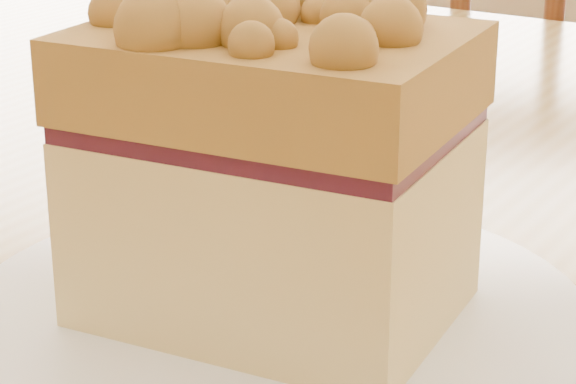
{
  "coord_description": "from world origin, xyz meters",
  "views": [
    {
      "loc": [
        0.11,
        -0.49,
        0.95
      ],
      "look_at": [
        0.05,
        -0.11,
        0.8
      ],
      "focal_mm": 70.0,
      "sensor_mm": 36.0,
      "label": 1
    }
  ],
  "objects_px": {
    "cafe_chair_main": "(432,217)",
    "plate": "(274,333)",
    "cafe_table_main": "(383,339)",
    "cake_slice": "(270,156)"
  },
  "relations": [
    {
      "from": "plate",
      "to": "cake_slice",
      "type": "height_order",
      "value": "cake_slice"
    },
    {
      "from": "cafe_table_main",
      "to": "cafe_chair_main",
      "type": "bearing_deg",
      "value": 112.68
    },
    {
      "from": "plate",
      "to": "cake_slice",
      "type": "xyz_separation_m",
      "value": [
        -0.0,
        -0.0,
        0.07
      ]
    },
    {
      "from": "cafe_chair_main",
      "to": "cake_slice",
      "type": "height_order",
      "value": "cafe_chair_main"
    },
    {
      "from": "cafe_table_main",
      "to": "cafe_chair_main",
      "type": "height_order",
      "value": "cafe_chair_main"
    },
    {
      "from": "cafe_chair_main",
      "to": "plate",
      "type": "height_order",
      "value": "cafe_chair_main"
    },
    {
      "from": "cafe_table_main",
      "to": "cake_slice",
      "type": "bearing_deg",
      "value": -75.31
    },
    {
      "from": "cafe_chair_main",
      "to": "cake_slice",
      "type": "xyz_separation_m",
      "value": [
        -0.03,
        -0.86,
        0.36
      ]
    },
    {
      "from": "plate",
      "to": "cake_slice",
      "type": "relative_size",
      "value": 1.54
    },
    {
      "from": "cafe_table_main",
      "to": "cake_slice",
      "type": "relative_size",
      "value": 10.52
    }
  ]
}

